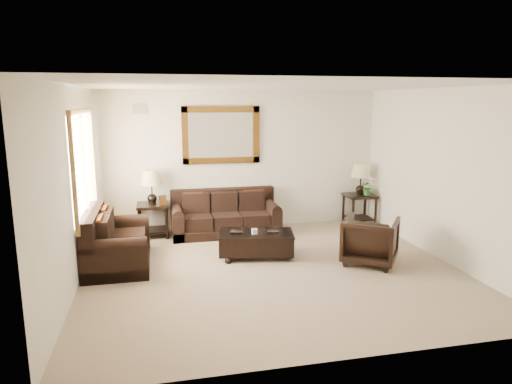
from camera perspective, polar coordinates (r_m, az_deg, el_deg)
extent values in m
cube|color=gray|center=(6.95, 2.09, -9.72)|extent=(5.50, 5.00, 0.01)
cube|color=white|center=(6.49, 2.26, 13.12)|extent=(5.50, 5.00, 0.01)
cube|color=silver|center=(9.00, -1.84, 4.00)|extent=(5.50, 0.01, 2.70)
cube|color=silver|center=(4.27, 10.64, -4.40)|extent=(5.50, 0.01, 2.70)
cube|color=silver|center=(6.48, -22.09, 0.30)|extent=(0.01, 5.00, 2.70)
cube|color=silver|center=(7.74, 22.29, 1.97)|extent=(0.01, 5.00, 2.70)
cube|color=white|center=(7.32, -20.96, 3.16)|extent=(0.01, 1.80, 1.50)
cube|color=brown|center=(7.26, -21.12, 9.35)|extent=(0.06, 1.96, 0.08)
cube|color=brown|center=(7.46, -20.26, -2.84)|extent=(0.06, 1.96, 0.08)
cube|color=brown|center=(6.40, -21.84, 2.02)|extent=(0.06, 0.08, 1.50)
cube|color=brown|center=(8.24, -19.79, 4.06)|extent=(0.06, 0.08, 1.50)
cube|color=brown|center=(7.32, -20.68, 3.17)|extent=(0.05, 0.05, 1.50)
cube|color=#542C10|center=(8.85, -4.37, 7.10)|extent=(1.50, 0.06, 1.10)
cube|color=white|center=(8.87, -4.39, 7.11)|extent=(1.26, 0.01, 0.86)
cube|color=#999999|center=(8.76, -14.35, 10.02)|extent=(0.25, 0.02, 0.18)
cube|color=black|center=(8.75, -3.81, -4.71)|extent=(2.02, 0.87, 0.16)
cube|color=black|center=(8.94, -4.18, -0.83)|extent=(2.02, 0.20, 0.41)
cube|color=black|center=(8.62, -7.35, -3.61)|extent=(0.52, 0.71, 0.25)
cube|color=black|center=(8.68, -3.81, -3.44)|extent=(0.52, 0.71, 0.25)
cube|color=black|center=(8.77, -0.33, -3.25)|extent=(0.52, 0.71, 0.25)
cube|color=black|center=(8.63, -9.80, -3.99)|extent=(0.20, 0.87, 0.49)
cylinder|color=black|center=(8.57, -9.86, -2.42)|extent=(0.20, 0.85, 0.20)
cube|color=black|center=(8.88, 1.98, -3.38)|extent=(0.20, 0.87, 0.49)
cylinder|color=black|center=(8.83, 1.99, -1.85)|extent=(0.20, 0.85, 0.20)
cube|color=#5D280C|center=(8.72, -7.83, -1.26)|extent=(0.38, 0.17, 0.40)
cube|color=#5D280C|center=(8.88, -0.27, -0.92)|extent=(0.38, 0.17, 0.40)
cube|color=black|center=(7.44, -16.75, -8.05)|extent=(0.92, 1.56, 0.18)
cube|color=black|center=(7.32, -19.78, -3.91)|extent=(0.21, 1.56, 0.44)
cube|color=black|center=(7.11, -16.85, -7.12)|extent=(0.76, 0.54, 0.26)
cube|color=black|center=(7.64, -16.55, -5.80)|extent=(0.76, 0.54, 0.26)
cube|color=black|center=(6.76, -17.23, -8.54)|extent=(0.92, 0.21, 0.52)
cylinder|color=black|center=(6.68, -17.36, -6.46)|extent=(0.91, 0.21, 0.21)
cube|color=black|center=(8.03, -16.48, -5.34)|extent=(0.92, 0.21, 0.52)
cylinder|color=black|center=(7.96, -16.58, -3.56)|extent=(0.91, 0.21, 0.21)
cube|color=#5D280C|center=(6.98, -18.64, -4.60)|extent=(0.18, 0.41, 0.42)
cube|color=#5D280C|center=(7.62, -18.13, -3.26)|extent=(0.18, 0.41, 0.42)
cube|color=black|center=(8.66, -12.81, -1.63)|extent=(0.57, 0.57, 0.05)
cube|color=black|center=(8.78, -12.67, -4.64)|extent=(0.49, 0.49, 0.03)
cylinder|color=black|center=(8.51, -14.36, -4.10)|extent=(0.05, 0.05, 0.57)
cylinder|color=black|center=(8.50, -11.07, -3.97)|extent=(0.05, 0.05, 0.57)
cylinder|color=black|center=(8.98, -14.27, -3.29)|extent=(0.05, 0.05, 0.57)
cylinder|color=black|center=(8.97, -11.16, -3.16)|extent=(0.05, 0.05, 0.57)
sphere|color=black|center=(8.64, -12.84, -0.79)|extent=(0.18, 0.18, 0.18)
cylinder|color=black|center=(8.60, -12.90, 0.43)|extent=(0.02, 0.02, 0.37)
cone|color=tan|center=(8.56, -12.96, 1.79)|extent=(0.39, 0.39, 0.27)
cube|color=#542C10|center=(8.54, -11.59, -0.98)|extent=(0.16, 0.10, 0.18)
cube|color=black|center=(9.56, 12.85, -0.44)|extent=(0.57, 0.57, 0.05)
cube|color=black|center=(9.66, 12.73, -3.18)|extent=(0.48, 0.48, 0.03)
cylinder|color=black|center=(9.31, 12.04, -2.68)|extent=(0.05, 0.05, 0.57)
cylinder|color=black|center=(9.52, 14.72, -2.50)|extent=(0.05, 0.05, 0.57)
cylinder|color=black|center=(9.74, 10.87, -2.01)|extent=(0.05, 0.05, 0.57)
cylinder|color=black|center=(9.94, 13.45, -1.85)|extent=(0.05, 0.05, 0.57)
sphere|color=black|center=(9.53, 12.88, 0.32)|extent=(0.18, 0.18, 0.18)
cylinder|color=black|center=(9.50, 12.93, 1.42)|extent=(0.02, 0.02, 0.37)
cone|color=tan|center=(9.47, 12.99, 2.66)|extent=(0.39, 0.39, 0.27)
sphere|color=black|center=(7.22, -3.51, -8.56)|extent=(0.11, 0.11, 0.11)
sphere|color=black|center=(7.42, 4.18, -8.00)|extent=(0.11, 0.11, 0.11)
sphere|color=black|center=(7.64, -4.04, -7.43)|extent=(0.11, 0.11, 0.11)
sphere|color=black|center=(7.83, 3.23, -6.94)|extent=(0.11, 0.11, 0.11)
cube|color=black|center=(7.45, 0.01, -6.29)|extent=(1.27, 0.84, 0.33)
cube|color=black|center=(7.41, 0.01, -5.20)|extent=(1.30, 0.86, 0.04)
cube|color=black|center=(7.38, -2.48, -5.01)|extent=(0.22, 0.17, 0.03)
cube|color=black|center=(7.42, 2.14, -4.95)|extent=(0.20, 0.16, 0.02)
cube|color=white|center=(7.29, -0.19, -4.94)|extent=(0.09, 0.06, 0.09)
imported|color=black|center=(7.33, 14.10, -5.63)|extent=(1.06, 1.05, 0.80)
imported|color=#295B1F|center=(9.49, 13.83, 0.37)|extent=(0.39, 0.41, 0.25)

